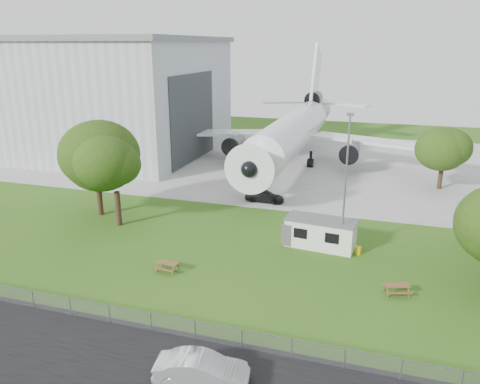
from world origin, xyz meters
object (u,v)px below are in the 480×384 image
(site_cabin, at_px, (321,233))
(picnic_west, at_px, (168,271))
(hangar, at_px, (84,94))
(picnic_east, at_px, (396,294))
(car_centre_sedan, at_px, (202,370))
(airliner, at_px, (294,130))

(site_cabin, distance_m, picnic_west, 13.89)
(picnic_west, bearing_deg, site_cabin, 43.64)
(hangar, distance_m, site_cabin, 53.69)
(hangar, xyz_separation_m, picnic_east, (50.79, -36.03, -9.41))
(picnic_east, bearing_deg, car_centre_sedan, -143.87)
(hangar, xyz_separation_m, site_cabin, (44.28, -29.27, -8.09))
(airliner, bearing_deg, hangar, 179.78)
(airliner, xyz_separation_m, car_centre_sedan, (4.85, -48.86, -4.44))
(picnic_east, distance_m, car_centre_sedan, 16.38)
(car_centre_sedan, bearing_deg, picnic_east, -47.03)
(site_cabin, height_order, picnic_west, site_cabin)
(airliner, relative_size, car_centre_sedan, 9.49)
(airliner, relative_size, picnic_west, 26.52)
(airliner, height_order, picnic_west, airliner)
(picnic_east, height_order, car_centre_sedan, car_centre_sedan)
(site_cabin, distance_m, picnic_east, 9.48)
(picnic_west, relative_size, picnic_east, 1.00)
(hangar, distance_m, picnic_west, 51.18)
(hangar, height_order, site_cabin, hangar)
(airliner, distance_m, picnic_west, 38.02)
(hangar, distance_m, airliner, 36.21)
(airliner, bearing_deg, car_centre_sedan, -84.34)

